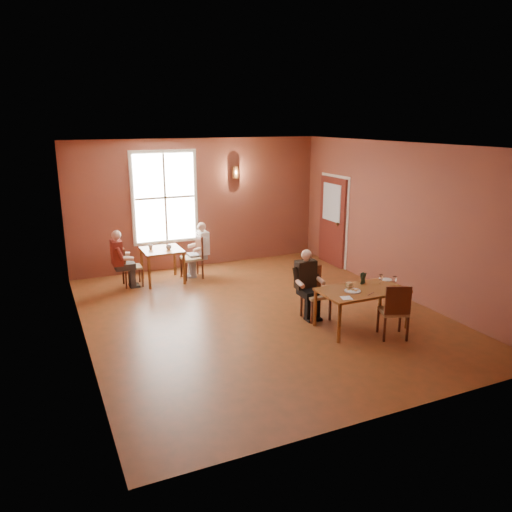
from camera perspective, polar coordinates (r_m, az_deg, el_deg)
name	(u,v)px	position (r m, az deg, el deg)	size (l,w,h in m)	color
ground	(261,315)	(9.07, 0.52, -6.72)	(6.00, 7.00, 0.01)	brown
wall_back	(198,204)	(11.83, -6.61, 5.97)	(6.00, 0.04, 3.00)	brown
wall_front	(393,297)	(5.75, 15.36, -4.57)	(6.00, 0.04, 3.00)	brown
wall_left	(78,252)	(7.88, -19.67, 0.44)	(0.04, 7.00, 3.00)	brown
wall_right	(399,220)	(10.22, 16.04, 3.99)	(0.04, 7.00, 3.00)	brown
ceiling	(261,145)	(8.41, 0.57, 12.58)	(6.00, 7.00, 0.04)	white
window	(165,198)	(11.54, -10.37, 6.59)	(1.36, 0.10, 1.96)	white
door	(332,221)	(12.08, 8.68, 3.92)	(0.12, 1.04, 2.10)	maroon
wall_sconce	(235,172)	(11.95, -2.40, 9.53)	(0.16, 0.16, 0.28)	brown
main_table	(361,308)	(8.62, 11.94, -5.87)	(1.44, 0.81, 0.67)	brown
chair_diner_main	(316,294)	(8.82, 6.86, -4.31)	(0.40, 0.40, 0.91)	#3D220C
diner_main	(317,287)	(8.75, 6.99, -3.57)	(0.47, 0.47, 1.17)	black
chair_empty	(393,310)	(8.32, 15.43, -5.98)	(0.41, 0.41, 0.92)	#5F2D13
plate_food	(353,290)	(8.36, 10.97, -3.89)	(0.27, 0.27, 0.03)	white
sandwich	(349,286)	(8.44, 10.59, -3.44)	(0.08, 0.08, 0.10)	#E0B87D
goblet_a	(381,279)	(8.84, 14.07, -2.53)	(0.07, 0.07, 0.18)	white
goblet_b	(395,281)	(8.75, 15.55, -2.78)	(0.08, 0.08, 0.19)	white
menu_stand	(363,278)	(8.76, 12.14, -2.52)	(0.12, 0.06, 0.19)	#1A2F20
knife	(371,294)	(8.30, 12.98, -4.26)	(0.20, 0.02, 0.00)	silver
napkin	(346,298)	(8.05, 10.30, -4.74)	(0.16, 0.16, 0.01)	white
side_plate	(387,279)	(9.09, 14.73, -2.61)	(0.18, 0.18, 0.01)	white
sunglasses	(402,290)	(8.60, 16.32, -3.77)	(0.11, 0.03, 0.01)	black
second_table	(163,265)	(10.95, -10.62, -1.06)	(0.82, 0.82, 0.73)	brown
chair_diner_white	(191,257)	(11.08, -7.39, -0.12)	(0.42, 0.42, 0.95)	#432412
diner_white	(193,252)	(11.06, -7.26, 0.45)	(0.47, 0.47, 1.17)	silver
chair_diner_maroon	(132,266)	(10.81, -13.98, -1.13)	(0.38, 0.38, 0.85)	#4D2A13
diner_maroon	(130,258)	(10.76, -14.20, -0.26)	(0.48, 0.48, 1.20)	#591D24
cup_a	(169,247)	(10.80, -9.95, 0.99)	(0.11, 0.11, 0.09)	silver
cup_b	(151,247)	(10.91, -11.96, 1.04)	(0.10, 0.10, 0.09)	white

